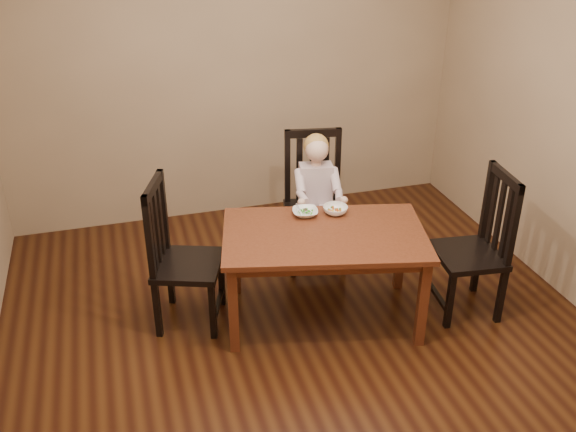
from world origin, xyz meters
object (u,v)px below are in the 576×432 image
object	(u,v)px
dining_table	(324,243)
chair_left	(180,257)
bowl_peas	(305,212)
chair_right	(476,247)
bowl_veg	(335,210)
chair_child	(315,202)
toddler	(316,188)

from	to	relation	value
dining_table	chair_left	distance (m)	0.97
chair_left	bowl_peas	bearing A→B (deg)	112.10
chair_right	bowl_veg	world-z (taller)	chair_right
dining_table	chair_child	bearing A→B (deg)	76.19
dining_table	chair_child	world-z (taller)	chair_child
dining_table	bowl_peas	distance (m)	0.30
toddler	bowl_veg	distance (m)	0.47
toddler	chair_child	bearing A→B (deg)	-90.00
chair_right	chair_left	bearing A→B (deg)	84.21
bowl_peas	bowl_veg	distance (m)	0.21
chair_child	bowl_peas	size ratio (longest dim) A/B	6.03
chair_right	toddler	xyz separation A→B (m)	(-0.87, 0.91, 0.15)
bowl_veg	chair_left	bearing A→B (deg)	-179.57
dining_table	bowl_veg	size ratio (longest dim) A/B	8.60
dining_table	chair_left	world-z (taller)	chair_left
chair_child	chair_right	world-z (taller)	chair_child
chair_left	bowl_peas	world-z (taller)	chair_left
chair_left	toddler	distance (m)	1.22
dining_table	bowl_veg	bearing A→B (deg)	56.19
dining_table	bowl_peas	size ratio (longest dim) A/B	8.43
dining_table	toddler	xyz separation A→B (m)	(0.18, 0.71, 0.06)
chair_left	chair_right	xyz separation A→B (m)	(1.98, -0.43, -0.00)
toddler	dining_table	bearing A→B (deg)	85.57
dining_table	bowl_peas	xyz separation A→B (m)	(-0.05, 0.28, 0.10)
chair_child	chair_left	world-z (taller)	chair_child
chair_child	chair_right	bearing A→B (deg)	141.44
chair_child	bowl_peas	world-z (taller)	chair_child
chair_left	chair_right	world-z (taller)	same
toddler	bowl_veg	size ratio (longest dim) A/B	3.28
dining_table	chair_child	distance (m)	0.79
chair_child	dining_table	bearing A→B (deg)	85.87
chair_right	bowl_veg	size ratio (longest dim) A/B	6.06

